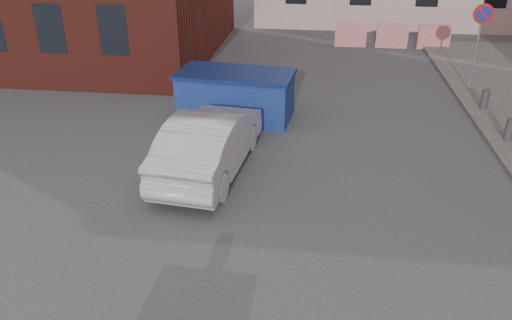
# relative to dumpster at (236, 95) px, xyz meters

# --- Properties ---
(ground) EXTENTS (120.00, 120.00, 0.00)m
(ground) POSITION_rel_dumpster_xyz_m (1.03, -6.50, -0.66)
(ground) COLOR #38383A
(ground) RESTS_ON ground
(no_parking_sign) EXTENTS (0.60, 0.09, 2.65)m
(no_parking_sign) POSITION_rel_dumpster_xyz_m (7.03, 2.98, 1.35)
(no_parking_sign) COLOR gray
(no_parking_sign) RESTS_ON sidewalk
(barriers) EXTENTS (4.70, 0.18, 1.00)m
(barriers) POSITION_rel_dumpster_xyz_m (5.23, 8.50, -0.16)
(barriers) COLOR red
(barriers) RESTS_ON ground
(dumpster) EXTENTS (3.30, 1.95, 1.32)m
(dumpster) POSITION_rel_dumpster_xyz_m (0.00, 0.00, 0.00)
(dumpster) COLOR navy
(dumpster) RESTS_ON ground
(silver_car) EXTENTS (1.89, 4.30, 1.37)m
(silver_car) POSITION_rel_dumpster_xyz_m (-0.07, -3.15, 0.02)
(silver_car) COLOR #A9ABB0
(silver_car) RESTS_ON ground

